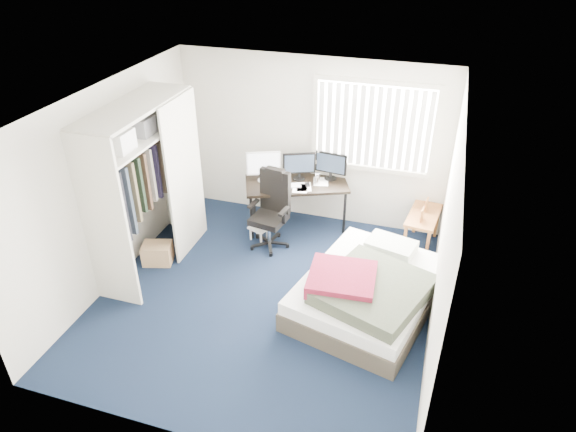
% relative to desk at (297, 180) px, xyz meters
% --- Properties ---
extents(ground, '(4.20, 4.20, 0.00)m').
position_rel_desk_xyz_m(ground, '(0.12, -1.75, -0.76)').
color(ground, black).
rests_on(ground, ground).
extents(room_shell, '(4.20, 4.20, 4.20)m').
position_rel_desk_xyz_m(room_shell, '(0.12, -1.75, 0.75)').
color(room_shell, silver).
rests_on(room_shell, ground).
extents(window_assembly, '(1.72, 0.09, 1.32)m').
position_rel_desk_xyz_m(window_assembly, '(1.02, 0.29, 0.84)').
color(window_assembly, white).
rests_on(window_assembly, ground).
extents(closet, '(0.64, 1.84, 2.22)m').
position_rel_desk_xyz_m(closet, '(-1.56, -1.49, 0.59)').
color(closet, beige).
rests_on(closet, ground).
extents(desk, '(1.64, 1.21, 1.19)m').
position_rel_desk_xyz_m(desk, '(0.00, 0.00, 0.00)').
color(desk, black).
rests_on(desk, ground).
extents(office_chair, '(0.61, 0.61, 1.14)m').
position_rel_desk_xyz_m(office_chair, '(-0.19, -0.60, -0.33)').
color(office_chair, black).
rests_on(office_chair, ground).
extents(footstool, '(0.33, 0.30, 0.22)m').
position_rel_desk_xyz_m(footstool, '(-0.40, -0.58, -0.60)').
color(footstool, white).
rests_on(footstool, ground).
extents(nightstand, '(0.49, 0.83, 0.72)m').
position_rel_desk_xyz_m(nightstand, '(1.87, -0.05, -0.29)').
color(nightstand, brown).
rests_on(nightstand, ground).
extents(bed, '(1.85, 2.20, 0.63)m').
position_rel_desk_xyz_m(bed, '(1.37, -1.60, -0.49)').
color(bed, '#3B342A').
rests_on(bed, ground).
extents(pine_box, '(0.45, 0.38, 0.29)m').
position_rel_desk_xyz_m(pine_box, '(-1.53, -1.51, -0.62)').
color(pine_box, '#9D724E').
rests_on(pine_box, ground).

